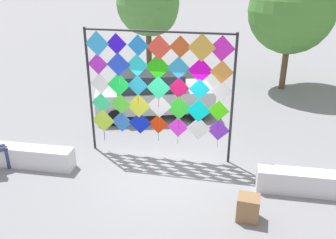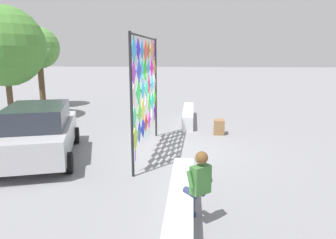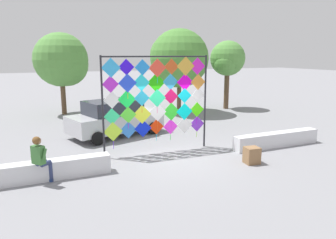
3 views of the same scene
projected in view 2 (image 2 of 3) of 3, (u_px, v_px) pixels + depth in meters
name	position (u px, v px, depth m)	size (l,w,h in m)	color
ground	(174.00, 150.00, 10.12)	(120.00, 120.00, 0.00)	gray
plaza_ledge_left	(181.00, 207.00, 5.79)	(3.89, 0.46, 0.57)	silver
plaza_ledge_right	(188.00, 115.00, 14.28)	(3.89, 0.46, 0.57)	silver
kite_display_rack	(146.00, 85.00, 9.46)	(4.05, 0.20, 3.60)	#232328
seated_vendor	(197.00, 181.00, 5.61)	(0.69, 0.67, 1.42)	navy
parked_car	(40.00, 132.00, 9.16)	(4.52, 2.93, 1.62)	#B7B7BC
cardboard_box_large	(219.00, 127.00, 12.05)	(0.47, 0.42, 0.56)	olive
tree_far_right	(0.00, 47.00, 13.89)	(3.60, 3.86, 5.16)	brown
tree_broadleaf	(40.00, 49.00, 17.43)	(2.34, 2.31, 4.52)	brown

